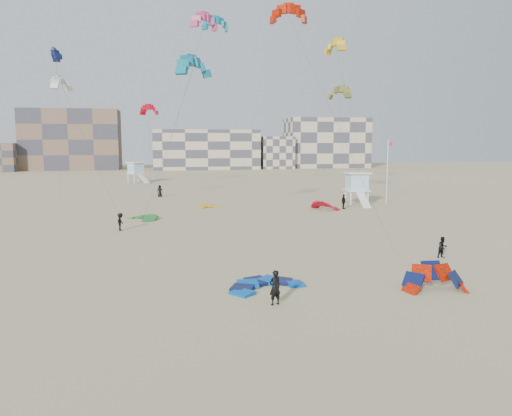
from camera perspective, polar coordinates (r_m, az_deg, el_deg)
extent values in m
plane|color=tan|center=(27.92, -1.82, -10.19)|extent=(320.00, 320.00, 0.00)
imported|color=black|center=(26.49, 2.18, -9.07)|extent=(0.79, 0.64, 1.87)
imported|color=black|center=(39.35, 20.56, -4.23)|extent=(0.85, 0.71, 1.58)
imported|color=black|center=(49.71, -15.23, -1.53)|extent=(0.88, 1.22, 1.71)
imported|color=black|center=(64.21, 10.00, 0.72)|extent=(0.56, 1.15, 1.89)
imported|color=black|center=(78.52, -10.94, 1.92)|extent=(0.90, 0.59, 1.83)
imported|color=black|center=(88.74, 11.36, 2.54)|extent=(1.36, 1.67, 1.79)
cylinder|color=#3F3F3F|center=(49.41, -9.93, 7.34)|extent=(5.29, 3.87, 14.79)
cylinder|color=#3F3F3F|center=(45.52, 8.38, 11.42)|extent=(1.17, 24.81, 21.25)
cylinder|color=#3F3F3F|center=(61.14, -18.64, 6.77)|extent=(5.96, 3.88, 14.09)
cylinder|color=#3F3F3F|center=(74.26, -8.73, 10.91)|extent=(7.17, 5.15, 23.79)
cylinder|color=#3F3F3F|center=(65.48, 9.82, 7.03)|extent=(2.36, 9.14, 13.98)
cylinder|color=#3F3F3F|center=(84.44, 10.93, 9.89)|extent=(7.62, 3.67, 22.14)
cylinder|color=#3F3F3F|center=(75.21, -21.66, 8.77)|extent=(0.32, 3.85, 19.45)
cylinder|color=#3F3F3F|center=(86.17, -2.77, 11.69)|extent=(4.51, 6.84, 27.30)
cylinder|color=#3F3F3F|center=(89.19, -12.05, 6.81)|extent=(0.06, 9.08, 13.05)
cube|color=white|center=(68.57, 11.43, 2.02)|extent=(3.19, 3.19, 0.15)
cube|color=#A1CDDC|center=(68.47, 11.46, 2.98)|extent=(2.62, 2.62, 2.15)
cube|color=white|center=(68.38, 11.48, 3.95)|extent=(3.30, 3.30, 0.17)
cube|color=white|center=(66.01, 12.36, 0.87)|extent=(1.26, 3.11, 1.78)
cube|color=white|center=(106.21, -13.56, 3.87)|extent=(4.09, 4.09, 0.15)
cube|color=#A1CDDC|center=(106.14, -13.58, 4.48)|extent=(3.36, 3.36, 2.10)
cube|color=white|center=(106.09, -13.60, 5.09)|extent=(4.24, 4.24, 0.17)
cube|color=white|center=(103.45, -13.61, 3.21)|extent=(2.56, 3.04, 1.74)
cylinder|color=white|center=(70.25, 14.76, 3.98)|extent=(0.11, 0.11, 8.73)
cube|color=#D01B4B|center=(70.26, 15.11, 7.08)|extent=(0.65, 0.02, 0.44)
cube|color=brown|center=(162.32, -20.27, 7.33)|extent=(28.00, 14.00, 18.00)
cube|color=#C5AD91|center=(156.91, -5.80, 6.67)|extent=(32.00, 16.00, 12.00)
cube|color=#C5AD91|center=(167.27, 8.02, 7.38)|extent=(26.00, 14.00, 16.00)
cube|color=#C5AD91|center=(158.48, 2.27, 6.35)|extent=(10.00, 10.00, 10.00)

